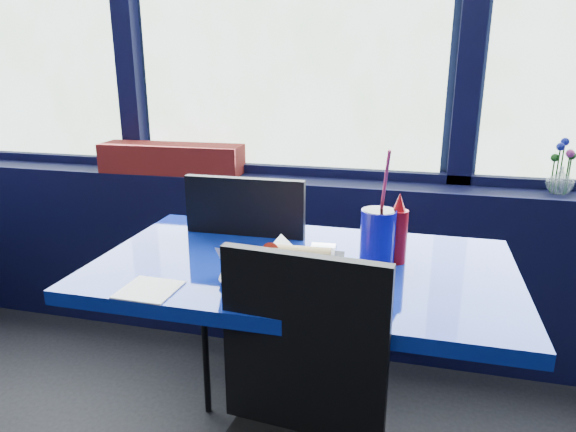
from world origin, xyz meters
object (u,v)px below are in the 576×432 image
Objects in this scene: near_table at (302,319)px; soda_cup at (378,236)px; food_basket at (282,270)px; planter_box at (172,158)px; ketchup_bottle at (398,232)px; chair_near_back at (258,277)px; flower_vase at (561,177)px.

near_table is 3.54× the size of soda_cup.
planter_box is at bearing 149.67° from food_basket.
ketchup_bottle reaches higher than planter_box.
food_basket is at bearing -138.21° from soda_cup.
ketchup_bottle is at bearing 15.77° from near_table.
chair_near_back reaches higher than food_basket.
soda_cup is at bearing 148.22° from chair_near_back.
planter_box is 1.28m from food_basket.
soda_cup is at bearing -155.30° from ketchup_bottle.
chair_near_back is at bearing -154.02° from flower_vase.
food_basket is at bearing -97.76° from near_table.
food_basket is at bearing 113.96° from chair_near_back.
chair_near_back is 2.70× the size of food_basket.
chair_near_back is 2.79× the size of soda_cup.
planter_box is 3.28× the size of ketchup_bottle.
ketchup_bottle reaches higher than chair_near_back.
food_basket is 1.03× the size of soda_cup.
ketchup_bottle reaches higher than food_basket.
ketchup_bottle is (0.26, 0.07, 0.27)m from near_table.
near_table is 0.39m from ketchup_bottle.
planter_box is (-0.83, 0.84, 0.30)m from near_table.
soda_cup reaches higher than near_table.
planter_box is 2.01× the size of soda_cup.
near_table is at bearing -135.22° from flower_vase.
food_basket is 1.69× the size of ketchup_bottle.
chair_near_back is 4.57× the size of ketchup_bottle.
ketchup_bottle is (1.09, -0.76, -0.03)m from planter_box.
food_basket is (0.81, -0.99, -0.08)m from planter_box.
flower_vase is at bearing 44.78° from near_table.
chair_near_back is at bearing 127.26° from near_table.
flower_vase is 1.07× the size of ketchup_bottle.
chair_near_back reaches higher than planter_box.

